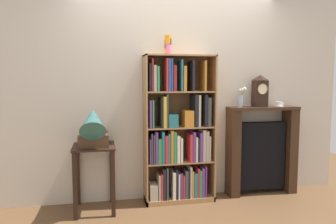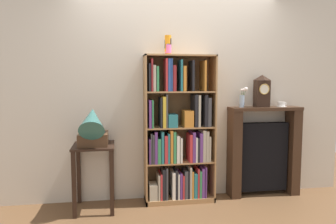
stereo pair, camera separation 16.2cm
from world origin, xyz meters
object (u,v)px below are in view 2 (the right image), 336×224
bookshelf (179,139)px  gramophone (93,127)px  flower_vase (243,98)px  side_table_left (94,163)px  cup_stack (168,45)px  teacup_with_saucer (281,105)px  mantel_clock (262,91)px  fireplace_mantel (263,152)px

bookshelf → gramophone: bearing=-170.1°
gramophone → flower_vase: (1.81, 0.21, 0.30)m
side_table_left → flower_vase: 1.95m
cup_stack → flower_vase: (0.94, 0.02, -0.62)m
side_table_left → teacup_with_saucer: (2.33, 0.13, 0.62)m
bookshelf → cup_stack: (-0.13, 0.02, 1.11)m
gramophone → mantel_clock: mantel_clock is taller
cup_stack → mantel_clock: bearing=0.7°
gramophone → cup_stack: bearing=12.3°
fireplace_mantel → mantel_clock: 0.78m
bookshelf → cup_stack: bearing=172.4°
teacup_with_saucer → fireplace_mantel: bearing=175.0°
cup_stack → side_table_left: cup_stack is taller
cup_stack → side_table_left: 1.60m
side_table_left → gramophone: size_ratio=1.41×
side_table_left → bookshelf: bearing=5.3°
cup_stack → mantel_clock: cup_stack is taller
fireplace_mantel → side_table_left: bearing=-176.1°
mantel_clock → cup_stack: bearing=-179.3°
cup_stack → side_table_left: bearing=-172.8°
side_table_left → gramophone: 0.43m
bookshelf → flower_vase: bookshelf is taller
cup_stack → flower_vase: cup_stack is taller
bookshelf → teacup_with_saucer: 1.39m
mantel_clock → teacup_with_saucer: size_ratio=2.92×
fireplace_mantel → bookshelf: bearing=-177.3°
cup_stack → teacup_with_saucer: (1.46, 0.02, -0.72)m
fireplace_mantel → flower_vase: 0.76m
flower_vase → teacup_with_saucer: (0.52, 0.00, -0.09)m
gramophone → teacup_with_saucer: size_ratio=3.85×
gramophone → fireplace_mantel: (2.11, 0.23, -0.40)m
side_table_left → mantel_clock: size_ratio=1.86×
flower_vase → side_table_left: bearing=-176.0°
mantel_clock → teacup_with_saucer: bearing=0.5°
mantel_clock → flower_vase: bearing=179.7°
teacup_with_saucer → flower_vase: bearing=-179.9°
fireplace_mantel → teacup_with_saucer: bearing=-5.0°
cup_stack → gramophone: 1.28m
side_table_left → mantel_clock: mantel_clock is taller
fireplace_mantel → gramophone: bearing=-173.9°
bookshelf → flower_vase: 0.95m
cup_stack → side_table_left: size_ratio=0.30×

